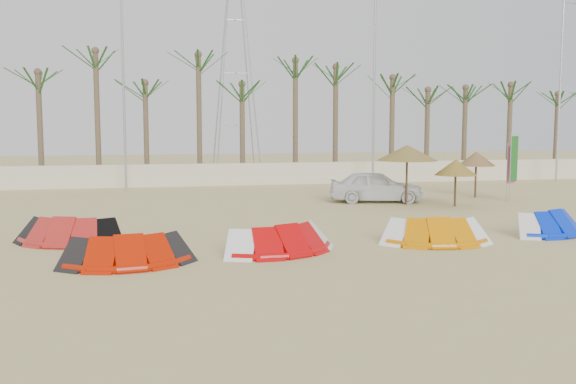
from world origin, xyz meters
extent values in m
plane|color=tan|center=(0.00, 0.00, 0.00)|extent=(120.00, 120.00, 0.00)
cube|color=beige|center=(0.00, 22.00, 0.65)|extent=(60.00, 0.30, 1.30)
cylinder|color=brown|center=(-4.00, 23.50, 3.25)|extent=(0.32, 0.32, 6.50)
ellipsoid|color=#194719|center=(-4.00, 23.50, 6.50)|extent=(4.00, 4.00, 2.40)
cylinder|color=brown|center=(6.00, 23.50, 3.25)|extent=(0.32, 0.32, 6.50)
ellipsoid|color=#194719|center=(6.00, 23.50, 6.50)|extent=(4.00, 4.00, 2.40)
cylinder|color=brown|center=(16.00, 23.50, 3.25)|extent=(0.32, 0.32, 6.50)
ellipsoid|color=#194719|center=(16.00, 23.50, 6.50)|extent=(4.00, 4.00, 2.40)
cylinder|color=#A5A8AD|center=(-6.00, 20.00, 5.50)|extent=(0.14, 0.14, 11.00)
cylinder|color=#A5A8AD|center=(8.00, 20.00, 5.50)|extent=(0.14, 0.14, 11.00)
cylinder|color=#A5A8AD|center=(20.00, 20.00, 5.50)|extent=(0.14, 0.14, 11.00)
cylinder|color=#A5A8AD|center=(20.50, 20.00, 10.90)|extent=(1.00, 0.08, 0.08)
cylinder|color=#AE1F1A|center=(-7.12, 4.70, 0.10)|extent=(2.90, 1.11, 0.20)
cube|color=black|center=(-8.46, 4.80, 0.25)|extent=(0.91, 1.23, 0.40)
cube|color=black|center=(-5.78, 4.80, 0.25)|extent=(0.91, 1.23, 0.40)
cylinder|color=#B11500|center=(-5.21, 1.22, 0.10)|extent=(3.04, 0.64, 0.20)
cube|color=black|center=(-6.58, 1.32, 0.25)|extent=(0.75, 1.18, 0.40)
cube|color=black|center=(-3.84, 1.32, 0.25)|extent=(0.75, 1.18, 0.40)
cylinder|color=#BC0507|center=(-1.01, 2.02, 0.10)|extent=(2.99, 1.45, 0.20)
cube|color=white|center=(-2.44, 2.12, 0.25)|extent=(0.99, 1.25, 0.40)
cube|color=white|center=(0.41, 2.12, 0.25)|extent=(0.99, 1.25, 0.40)
cylinder|color=#D47400|center=(3.82, 2.32, 0.10)|extent=(2.92, 0.67, 0.20)
cube|color=white|center=(2.50, 2.42, 0.25)|extent=(0.77, 1.18, 0.40)
cube|color=white|center=(5.14, 2.42, 0.25)|extent=(0.77, 1.18, 0.40)
cylinder|color=#0228D7|center=(8.24, 3.04, 0.10)|extent=(2.47, 1.09, 0.20)
cube|color=silver|center=(7.09, 3.14, 0.25)|extent=(0.95, 1.24, 0.40)
cylinder|color=#4C331E|center=(6.61, 11.52, 1.29)|extent=(0.10, 0.10, 2.59)
cone|color=olive|center=(6.61, 11.52, 2.34)|extent=(2.72, 2.72, 0.70)
cylinder|color=#4C331E|center=(8.45, 10.45, 0.99)|extent=(0.10, 0.10, 1.98)
cone|color=olive|center=(8.45, 10.45, 1.73)|extent=(1.85, 1.85, 0.70)
cylinder|color=#4C331E|center=(11.03, 13.44, 1.08)|extent=(0.10, 0.10, 2.17)
cone|color=olive|center=(11.03, 13.44, 1.92)|extent=(1.83, 1.83, 0.70)
cylinder|color=#A5A8AD|center=(11.80, 11.90, 1.37)|extent=(0.04, 0.04, 2.74)
cube|color=#DF579F|center=(12.02, 11.90, 1.70)|extent=(0.41, 0.13, 1.78)
cylinder|color=#A5A8AD|center=(11.76, 11.57, 1.62)|extent=(0.04, 0.04, 3.23)
cube|color=#1A5D1C|center=(11.98, 11.57, 2.01)|extent=(0.41, 0.11, 2.10)
imported|color=white|center=(5.57, 12.66, 0.73)|extent=(4.56, 2.68, 1.46)
camera|label=1|loc=(-4.50, -15.48, 3.68)|focal=40.00mm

